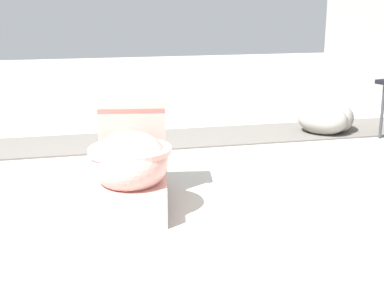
# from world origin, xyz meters

# --- Properties ---
(ground_plane) EXTENTS (14.00, 14.00, 0.00)m
(ground_plane) POSITION_xyz_m (0.00, 0.00, 0.00)
(ground_plane) COLOR #A8A59E
(gravel_strip) EXTENTS (0.56, 8.00, 0.01)m
(gravel_strip) POSITION_xyz_m (-1.15, 0.50, 0.01)
(gravel_strip) COLOR #605B56
(gravel_strip) RESTS_ON ground
(toilet) EXTENTS (0.68, 0.47, 0.52)m
(toilet) POSITION_xyz_m (0.08, 0.28, 0.22)
(toilet) COLOR #E09E93
(toilet) RESTS_ON ground
(boulder_near) EXTENTS (0.49, 0.48, 0.23)m
(boulder_near) POSITION_xyz_m (-1.05, 1.87, 0.12)
(boulder_near) COLOR gray
(boulder_near) RESTS_ON ground
(boulder_far) EXTENTS (0.38, 0.32, 0.23)m
(boulder_far) POSITION_xyz_m (-1.09, 2.01, 0.12)
(boulder_far) COLOR gray
(boulder_far) RESTS_ON ground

